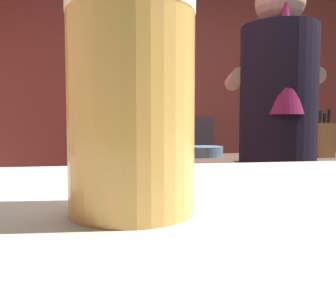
% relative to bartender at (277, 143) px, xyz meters
% --- Properties ---
extents(wall_back, '(5.20, 0.10, 2.70)m').
position_rel_bartender_xyz_m(wall_back, '(-0.22, 1.92, 0.33)').
color(wall_back, brown).
rests_on(wall_back, ground).
extents(prep_counter, '(2.10, 0.60, 0.91)m').
position_rel_bartender_xyz_m(prep_counter, '(0.13, 0.46, -0.57)').
color(prep_counter, '#4D382D').
rests_on(prep_counter, ground).
extents(back_shelf, '(0.90, 0.36, 1.16)m').
position_rel_bartender_xyz_m(back_shelf, '(-0.32, 1.64, -0.44)').
color(back_shelf, '#3F3840').
rests_on(back_shelf, ground).
extents(bartender, '(0.48, 0.55, 1.76)m').
position_rel_bartender_xyz_m(bartender, '(0.00, 0.00, 0.00)').
color(bartender, '#242C30').
rests_on(bartender, ground).
extents(knife_block, '(0.10, 0.08, 0.28)m').
position_rel_bartender_xyz_m(knife_block, '(0.49, 0.41, -0.00)').
color(knife_block, '#966337').
rests_on(knife_block, prep_counter).
extents(mixing_bowl, '(0.22, 0.22, 0.06)m').
position_rel_bartender_xyz_m(mixing_bowl, '(-0.18, 0.57, -0.08)').
color(mixing_bowl, slate).
rests_on(mixing_bowl, prep_counter).
extents(chefs_knife, '(0.24, 0.11, 0.01)m').
position_rel_bartender_xyz_m(chefs_knife, '(0.28, 0.41, -0.11)').
color(chefs_knife, silver).
rests_on(chefs_knife, prep_counter).
extents(pint_glass_far, '(0.08, 0.08, 0.13)m').
position_rel_bartender_xyz_m(pint_glass_far, '(-0.74, -1.30, 0.11)').
color(pint_glass_far, '#E5AE55').
rests_on(pint_glass_far, bar_counter).
extents(bottle_soy, '(0.07, 0.07, 0.19)m').
position_rel_bartender_xyz_m(bottle_soy, '(-0.66, 1.60, 0.21)').
color(bottle_soy, '#3660A1').
rests_on(bottle_soy, back_shelf).
extents(bottle_hot_sauce, '(0.05, 0.05, 0.25)m').
position_rel_bartender_xyz_m(bottle_hot_sauce, '(-0.44, 1.67, 0.23)').
color(bottle_hot_sauce, '#365B9E').
rests_on(bottle_hot_sauce, back_shelf).
extents(bottle_vinegar, '(0.07, 0.07, 0.24)m').
position_rel_bartender_xyz_m(bottle_vinegar, '(-0.54, 1.68, 0.23)').
color(bottle_vinegar, black).
rests_on(bottle_vinegar, back_shelf).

